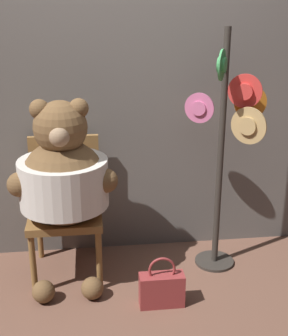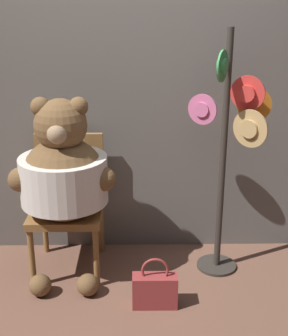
{
  "view_description": "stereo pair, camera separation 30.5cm",
  "coord_description": "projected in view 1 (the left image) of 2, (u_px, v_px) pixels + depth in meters",
  "views": [
    {
      "loc": [
        -0.17,
        -2.5,
        1.82
      ],
      "look_at": [
        0.18,
        0.34,
        0.77
      ],
      "focal_mm": 50.0,
      "sensor_mm": 36.0,
      "label": 1
    },
    {
      "loc": [
        0.13,
        -2.53,
        1.82
      ],
      "look_at": [
        0.18,
        0.34,
        0.77
      ],
      "focal_mm": 50.0,
      "sensor_mm": 36.0,
      "label": 2
    }
  ],
  "objects": [
    {
      "name": "ground_plane",
      "position": [
        123.0,
        301.0,
        2.98
      ],
      "size": [
        14.0,
        14.0,
        0.0
      ],
      "primitive_type": "plane",
      "color": "brown"
    },
    {
      "name": "wall_back",
      "position": [
        112.0,
        78.0,
        3.24
      ],
      "size": [
        8.0,
        0.1,
        2.59
      ],
      "color": "#66605B",
      "rests_on": "ground_plane"
    },
    {
      "name": "chair",
      "position": [
        66.0,
        201.0,
        3.2
      ],
      "size": [
        0.48,
        0.52,
        0.93
      ],
      "color": "olive",
      "rests_on": "ground_plane"
    },
    {
      "name": "teddy_bear",
      "position": [
        63.0,
        177.0,
        2.96
      ],
      "size": [
        0.69,
        0.61,
        1.25
      ],
      "color": "brown",
      "rests_on": "ground_plane"
    },
    {
      "name": "hat_display_rack",
      "position": [
        227.0,
        145.0,
        3.08
      ],
      "size": [
        0.52,
        0.36,
        1.66
      ],
      "color": "#332D28",
      "rests_on": "ground_plane"
    },
    {
      "name": "handbag_on_ground",
      "position": [
        162.0,
        289.0,
        2.9
      ],
      "size": [
        0.28,
        0.11,
        0.34
      ],
      "color": "maroon",
      "rests_on": "ground_plane"
    }
  ]
}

